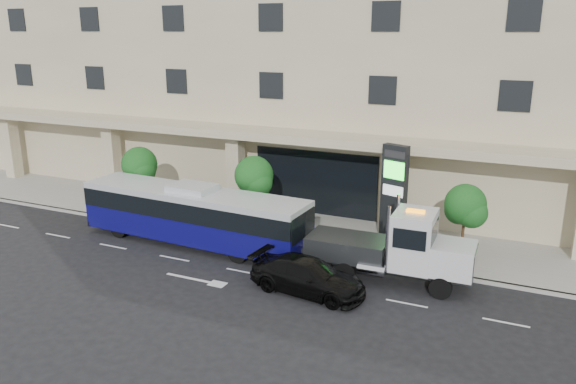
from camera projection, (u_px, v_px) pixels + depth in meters
The scene contains 11 objects.
ground at pixel (257, 261), 28.51m from camera, with size 120.00×120.00×0.00m, color black.
sidewalk at pixel (296, 229), 32.87m from camera, with size 120.00×6.00×0.15m, color gray.
curb at pixel (274, 246), 30.24m from camera, with size 120.00×0.30×0.15m, color gray.
convention_center at pixel (356, 49), 39.24m from camera, with size 60.00×17.60×20.00m.
tree_left at pixel (140, 167), 34.74m from camera, with size 2.27×2.20×4.22m.
tree_mid at pixel (254, 178), 31.53m from camera, with size 2.28×2.20×4.38m.
tree_right at pixel (466, 208), 27.04m from camera, with size 2.10×2.00×4.04m.
city_bus at pixel (194, 214), 30.34m from camera, with size 13.29×3.42×3.34m.
tow_truck at pixel (396, 249), 25.69m from camera, with size 8.68×2.35×3.95m.
black_sedan at pixel (308, 276), 24.89m from camera, with size 2.17×5.33×1.55m, color black.
signage_pylon at pixel (394, 195), 29.37m from camera, with size 1.45×0.90×5.49m.
Camera 1 is at (12.33, -23.42, 11.27)m, focal length 35.00 mm.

